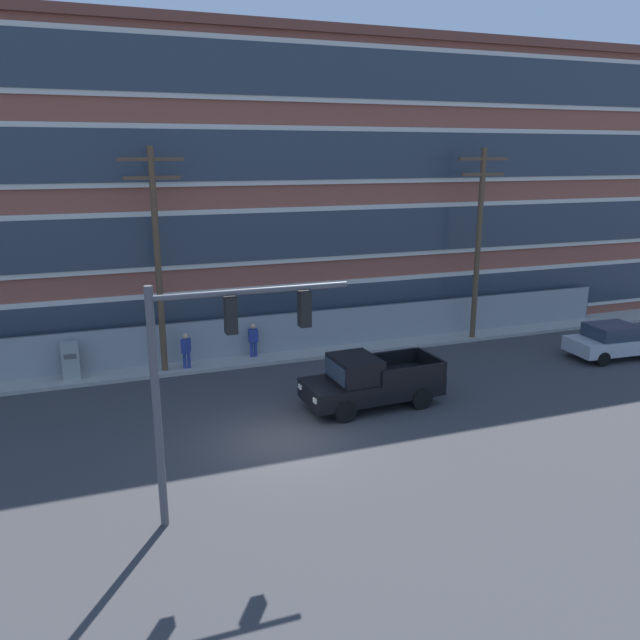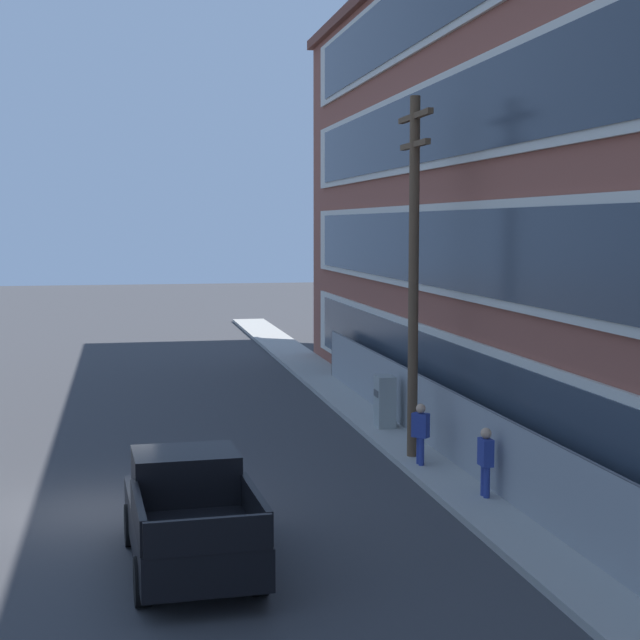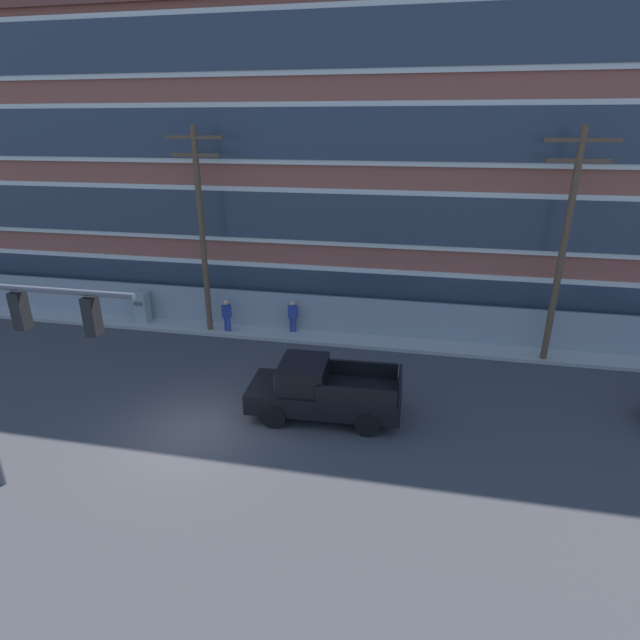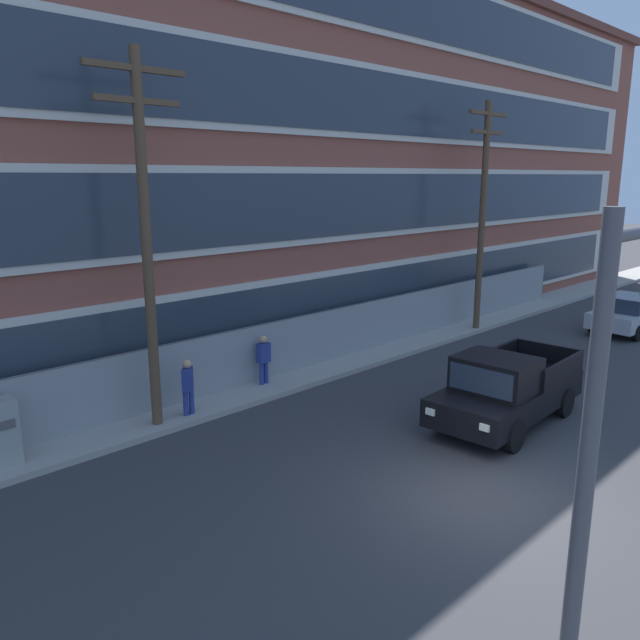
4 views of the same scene
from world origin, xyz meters
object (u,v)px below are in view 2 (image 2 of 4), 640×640
(pickup_truck_black, at_px, (190,515))
(pedestrian_near_cabinet, at_px, (486,460))
(electrical_cabinet, at_px, (385,404))
(utility_pole_near_corner, at_px, (414,263))
(pedestrian_by_fence, at_px, (420,432))

(pickup_truck_black, bearing_deg, pedestrian_near_cabinet, 112.17)
(pickup_truck_black, distance_m, pedestrian_near_cabinet, 7.13)
(pickup_truck_black, relative_size, electrical_cabinet, 3.12)
(utility_pole_near_corner, bearing_deg, electrical_cabinet, 175.86)
(electrical_cabinet, bearing_deg, utility_pole_near_corner, -4.14)
(pickup_truck_black, height_order, pedestrian_by_fence, pickup_truck_black)
(utility_pole_near_corner, bearing_deg, pedestrian_near_cabinet, 6.82)
(utility_pole_near_corner, relative_size, pedestrian_by_fence, 5.49)
(pedestrian_near_cabinet, bearing_deg, pickup_truck_black, -67.83)
(pickup_truck_black, relative_size, pedestrian_near_cabinet, 3.08)
(pedestrian_by_fence, bearing_deg, pedestrian_near_cabinet, 9.96)
(electrical_cabinet, relative_size, pedestrian_near_cabinet, 0.99)
(pickup_truck_black, distance_m, electrical_cabinet, 12.12)
(utility_pole_near_corner, xyz_separation_m, pedestrian_by_fence, (0.91, -0.06, -4.15))
(pickup_truck_black, xyz_separation_m, pedestrian_near_cabinet, (-2.69, 6.60, 0.04))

